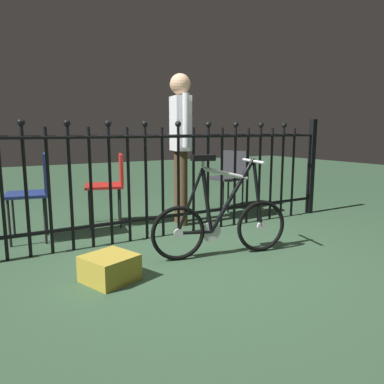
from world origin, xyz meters
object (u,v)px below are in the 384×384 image
at_px(bicycle, 221,221).
at_px(chair_charcoal, 229,173).
at_px(display_crate, 110,268).
at_px(chair_red, 111,181).
at_px(person_visitor, 180,135).
at_px(chair_navy, 35,187).

distance_m(bicycle, chair_charcoal, 2.09).
distance_m(chair_charcoal, display_crate, 2.89).
xyz_separation_m(bicycle, chair_red, (-0.48, 1.56, 0.20)).
xyz_separation_m(bicycle, chair_charcoal, (1.28, 1.64, 0.18)).
height_order(chair_red, person_visitor, person_visitor).
distance_m(chair_navy, display_crate, 1.48).
bearing_deg(chair_red, display_crate, -108.99).
bearing_deg(chair_red, bicycle, -72.84).
height_order(bicycle, display_crate, bicycle).
bearing_deg(bicycle, person_visitor, 78.26).
xyz_separation_m(chair_navy, display_crate, (0.30, -1.38, -0.45)).
distance_m(chair_charcoal, person_visitor, 1.26).
bearing_deg(chair_navy, chair_charcoal, 6.71).
bearing_deg(person_visitor, chair_red, 153.21).
bearing_deg(chair_charcoal, bicycle, -128.06).
height_order(chair_charcoal, person_visitor, person_visitor).
bearing_deg(person_visitor, chair_navy, 174.85).
bearing_deg(bicycle, chair_navy, 134.99).
bearing_deg(chair_navy, chair_red, 14.85).
bearing_deg(display_crate, chair_charcoal, 36.02).
xyz_separation_m(chair_charcoal, chair_red, (-1.77, -0.08, 0.02)).
height_order(chair_navy, chair_red, chair_navy).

